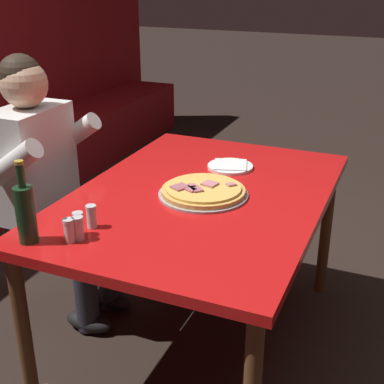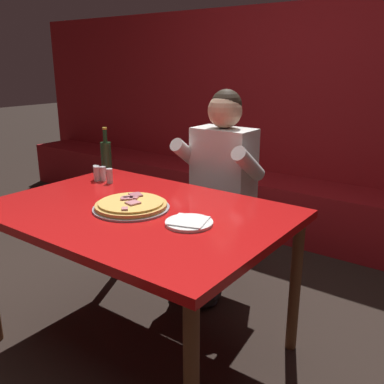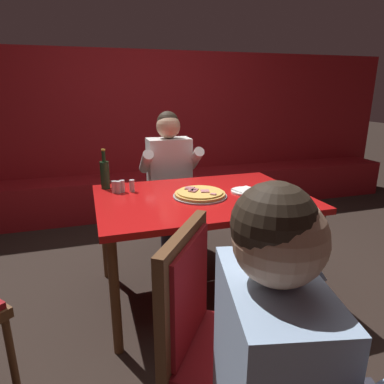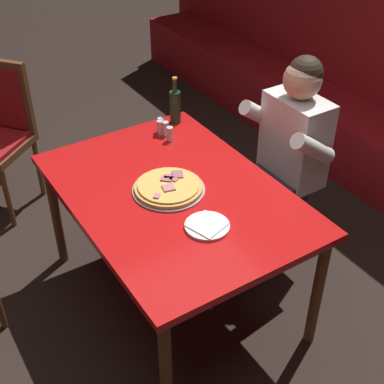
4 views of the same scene
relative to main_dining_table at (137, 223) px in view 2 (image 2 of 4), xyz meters
name	(u,v)px [view 2 (image 2 of 4)]	position (x,y,z in m)	size (l,w,h in m)	color
ground_plane	(142,343)	(0.00, 0.00, -0.68)	(24.00, 24.00, 0.00)	black
booth_wall_panel	(311,120)	(0.00, 2.18, 0.27)	(6.80, 0.16, 1.90)	maroon
booth_bench	(290,209)	(0.00, 1.86, -0.45)	(6.46, 0.48, 0.46)	maroon
main_dining_table	(137,223)	(0.00, 0.00, 0.00)	(1.42, 0.99, 0.75)	brown
pizza	(131,205)	(-0.02, -0.02, 0.09)	(0.37, 0.37, 0.05)	#9E9EA3
plate_white_paper	(189,222)	(0.33, -0.02, 0.08)	(0.21, 0.21, 0.02)	white
beer_bottle	(106,157)	(-0.62, 0.38, 0.18)	(0.07, 0.07, 0.29)	#19381E
shaker_red_pepper_flakes	(96,173)	(-0.56, 0.25, 0.11)	(0.04, 0.04, 0.09)	silver
shaker_oregano	(103,174)	(-0.51, 0.25, 0.11)	(0.04, 0.04, 0.09)	silver
shaker_parmesan	(97,174)	(-0.54, 0.23, 0.11)	(0.04, 0.04, 0.09)	silver
shaker_black_pepper	(110,177)	(-0.44, 0.24, 0.11)	(0.04, 0.04, 0.09)	silver
diner_seated_blue_shirt	(216,184)	(-0.03, 0.74, 0.02)	(0.53, 0.53, 1.27)	black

